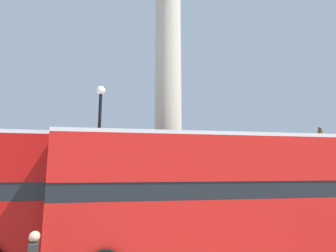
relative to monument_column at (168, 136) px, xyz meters
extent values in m
plane|color=gray|center=(0.00, 0.00, -4.98)|extent=(200.00, 200.00, 0.00)
cube|color=#ADA593|center=(0.00, 0.00, -4.34)|extent=(5.71, 5.71, 1.28)
cube|color=#ADA593|center=(0.00, 0.00, -3.06)|extent=(4.11, 4.11, 1.28)
cylinder|color=#ADA593|center=(0.00, 0.00, 4.90)|extent=(1.55, 1.55, 14.63)
cylinder|color=black|center=(-6.06, -3.76, -4.48)|extent=(1.02, 0.35, 1.00)
cube|color=red|center=(1.31, -5.47, -3.62)|extent=(11.34, 2.98, 1.73)
cube|color=black|center=(1.31, -5.47, -2.47)|extent=(11.34, 2.93, 0.55)
cube|color=red|center=(1.31, -5.47, -1.47)|extent=(11.34, 2.98, 1.45)
cube|color=silver|center=(1.31, -5.47, -0.69)|extent=(11.34, 2.98, 0.12)
cylinder|color=black|center=(5.18, -4.06, -4.48)|extent=(1.01, 0.35, 1.00)
cylinder|color=black|center=(-2.68, -4.43, -4.48)|extent=(1.01, 0.35, 1.00)
cube|color=#ADA593|center=(12.43, 3.94, -3.46)|extent=(3.99, 3.56, 3.06)
ellipsoid|color=brown|center=(12.43, 3.94, -0.24)|extent=(2.57, 1.93, 0.98)
cone|color=brown|center=(13.46, 4.44, 0.20)|extent=(1.09, 0.90, 1.03)
cylinder|color=brown|center=(12.43, 3.94, 0.70)|extent=(0.36, 0.36, 0.90)
sphere|color=brown|center=(12.43, 3.94, 1.29)|extent=(0.28, 0.28, 0.28)
cylinder|color=brown|center=(13.00, 4.51, -1.33)|extent=(0.20, 0.20, 1.20)
cylinder|color=brown|center=(13.24, 4.03, -1.33)|extent=(0.20, 0.20, 1.20)
cylinder|color=brown|center=(11.63, 3.84, -1.33)|extent=(0.20, 0.20, 1.20)
cylinder|color=brown|center=(11.87, 3.36, -1.33)|extent=(0.20, 0.20, 1.20)
cylinder|color=black|center=(-3.43, -2.94, -4.78)|extent=(0.31, 0.31, 0.40)
cylinder|color=black|center=(-3.43, -2.94, -1.74)|extent=(0.14, 0.14, 6.49)
sphere|color=white|center=(-3.43, -2.94, 1.70)|extent=(0.39, 0.39, 0.39)
sphere|color=tan|center=(-3.99, -8.24, -3.30)|extent=(0.24, 0.24, 0.24)
camera|label=1|loc=(-1.79, -14.68, -1.81)|focal=28.00mm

